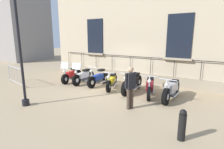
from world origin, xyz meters
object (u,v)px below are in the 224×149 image
object	(u,v)px
bollard	(182,125)
pedestrian_standing	(130,85)
motorcycle_maroon	(150,87)
motorcycle_red	(72,75)
motorcycle_silver	(171,90)
crowd_barrier	(16,75)
lamppost	(19,44)
motorcycle_black	(132,83)
motorcycle_blue	(98,78)
motorcycle_yellow	(112,82)
motorcycle_white	(83,76)

from	to	relation	value
bollard	pedestrian_standing	world-z (taller)	pedestrian_standing
motorcycle_maroon	motorcycle_red	bearing A→B (deg)	-90.30
motorcycle_silver	bollard	bearing A→B (deg)	18.83
crowd_barrier	pedestrian_standing	bearing A→B (deg)	93.13
lamppost	motorcycle_black	bearing A→B (deg)	144.09
lamppost	motorcycle_blue	bearing A→B (deg)	169.70
motorcycle_silver	crowd_barrier	bearing A→B (deg)	-74.60
motorcycle_red	motorcycle_yellow	xyz separation A→B (m)	(-0.02, 2.92, -0.02)
motorcycle_white	pedestrian_standing	size ratio (longest dim) A/B	1.18
motorcycle_silver	motorcycle_blue	bearing A→B (deg)	-92.12
motorcycle_yellow	motorcycle_silver	world-z (taller)	motorcycle_silver
crowd_barrier	pedestrian_standing	size ratio (longest dim) A/B	1.28
motorcycle_maroon	bollard	bearing A→B (deg)	33.68
motorcycle_maroon	lamppost	bearing A→B (deg)	-45.22
motorcycle_white	bollard	distance (m)	6.86
motorcycle_red	lamppost	distance (m)	4.51
pedestrian_standing	motorcycle_black	bearing A→B (deg)	-156.49
motorcycle_black	lamppost	bearing A→B (deg)	-35.91
motorcycle_blue	lamppost	distance (m)	4.53
crowd_barrier	bollard	world-z (taller)	crowd_barrier
crowd_barrier	bollard	size ratio (longest dim) A/B	2.41
motorcycle_white	crowd_barrier	bearing A→B (deg)	-53.56
motorcycle_white	motorcycle_silver	distance (m)	5.09
motorcycle_blue	motorcycle_black	xyz separation A→B (m)	(0.03, 2.13, 0.03)
lamppost	pedestrian_standing	bearing A→B (deg)	117.76
motorcycle_red	bollard	size ratio (longest dim) A/B	2.26
motorcycle_silver	crowd_barrier	size ratio (longest dim) A/B	1.05
motorcycle_maroon	lamppost	xyz separation A→B (m)	(3.80, -3.83, 2.04)
motorcycle_red	pedestrian_standing	distance (m)	5.30
motorcycle_red	motorcycle_maroon	xyz separation A→B (m)	(0.03, 5.05, 0.02)
bollard	lamppost	bearing A→B (deg)	-82.41
motorcycle_blue	crowd_barrier	distance (m)	4.76
motorcycle_silver	bollard	xyz separation A→B (m)	(3.04, 1.04, -0.01)
motorcycle_white	motorcycle_blue	world-z (taller)	motorcycle_white
motorcycle_maroon	pedestrian_standing	bearing A→B (deg)	-3.48
motorcycle_blue	lamppost	size ratio (longest dim) A/B	0.41
motorcycle_yellow	pedestrian_standing	bearing A→B (deg)	46.90
lamppost	motorcycle_silver	bearing A→B (deg)	128.53
motorcycle_maroon	motorcycle_silver	size ratio (longest dim) A/B	0.87
bollard	pedestrian_standing	distance (m)	2.48
motorcycle_white	lamppost	distance (m)	4.37
motorcycle_black	motorcycle_yellow	bearing A→B (deg)	-85.38
motorcycle_white	bollard	xyz separation A→B (m)	(3.07, 6.13, 0.00)
lamppost	motorcycle_red	bearing A→B (deg)	-162.30
motorcycle_red	motorcycle_black	bearing A→B (deg)	91.60
crowd_barrier	motorcycle_silver	bearing A→B (deg)	105.40
motorcycle_red	motorcycle_white	xyz separation A→B (m)	(-0.03, 0.93, 0.03)
motorcycle_maroon	bollard	world-z (taller)	motorcycle_maroon
motorcycle_silver	motorcycle_maroon	bearing A→B (deg)	-88.56
motorcycle_blue	motorcycle_yellow	world-z (taller)	motorcycle_blue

